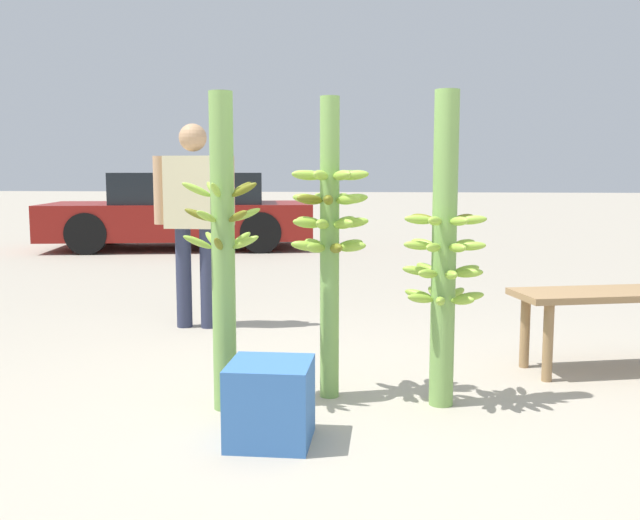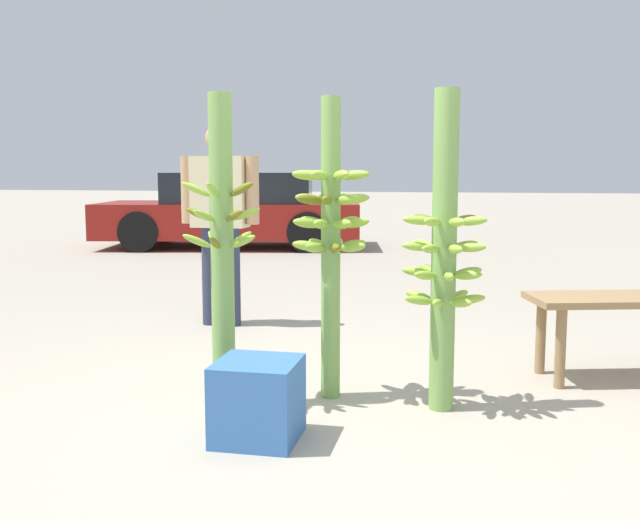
# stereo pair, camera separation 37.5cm
# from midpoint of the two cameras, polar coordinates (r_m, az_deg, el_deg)

# --- Properties ---
(ground_plane) EXTENTS (80.00, 80.00, 0.00)m
(ground_plane) POSITION_cam_midpoint_polar(r_m,az_deg,el_deg) (3.64, 3.70, -12.61)
(ground_plane) COLOR #A89E8C
(banana_stalk_left) EXTENTS (0.41, 0.41, 1.62)m
(banana_stalk_left) POSITION_cam_midpoint_polar(r_m,az_deg,el_deg) (3.67, -4.95, 0.92)
(banana_stalk_left) COLOR #7AA851
(banana_stalk_left) RESTS_ON ground_plane
(banana_stalk_center) EXTENTS (0.42, 0.42, 1.62)m
(banana_stalk_center) POSITION_cam_midpoint_polar(r_m,az_deg,el_deg) (3.80, 3.70, 2.07)
(banana_stalk_center) COLOR #7AA851
(banana_stalk_center) RESTS_ON ground_plane
(banana_stalk_right) EXTENTS (0.43, 0.43, 1.64)m
(banana_stalk_right) POSITION_cam_midpoint_polar(r_m,az_deg,el_deg) (3.69, 12.77, 0.42)
(banana_stalk_right) COLOR #7AA851
(banana_stalk_right) RESTS_ON ground_plane
(vendor_person) EXTENTS (0.65, 0.21, 1.59)m
(vendor_person) POSITION_cam_midpoint_polar(r_m,az_deg,el_deg) (5.66, -6.14, 4.17)
(vendor_person) COLOR #2D334C
(vendor_person) RESTS_ON ground_plane
(market_bench) EXTENTS (1.32, 0.73, 0.50)m
(market_bench) POSITION_cam_midpoint_polar(r_m,az_deg,el_deg) (4.67, 26.18, -3.56)
(market_bench) COLOR #99754C
(market_bench) RESTS_ON ground_plane
(parked_car) EXTENTS (4.41, 2.46, 1.21)m
(parked_car) POSITION_cam_midpoint_polar(r_m,az_deg,el_deg) (11.69, -6.05, 3.93)
(parked_car) COLOR maroon
(parked_car) RESTS_ON ground_plane
(produce_crate) EXTENTS (0.37, 0.37, 0.37)m
(produce_crate) POSITION_cam_midpoint_polar(r_m,az_deg,el_deg) (3.32, -1.73, -11.21)
(produce_crate) COLOR #386BB2
(produce_crate) RESTS_ON ground_plane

